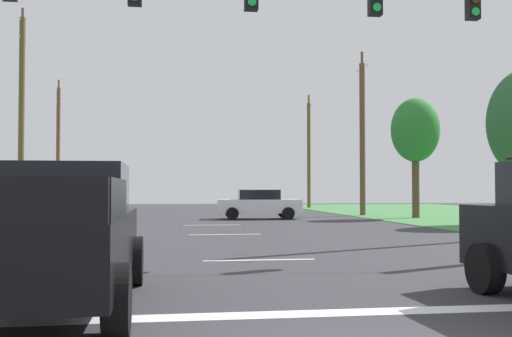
% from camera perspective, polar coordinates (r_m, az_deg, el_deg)
% --- Properties ---
extents(stop_bar_stripe, '(16.13, 0.45, 0.01)m').
position_cam_1_polar(stop_bar_stripe, '(8.28, 6.85, -12.84)').
color(stop_bar_stripe, white).
rests_on(stop_bar_stripe, ground).
extents(lane_dash_0, '(2.50, 0.15, 0.01)m').
position_cam_1_polar(lane_dash_0, '(14.10, 0.33, -8.27)').
color(lane_dash_0, white).
rests_on(lane_dash_0, ground).
extents(lane_dash_1, '(2.50, 0.15, 0.01)m').
position_cam_1_polar(lane_dash_1, '(21.83, -2.83, -5.98)').
color(lane_dash_1, white).
rests_on(lane_dash_1, ground).
extents(lane_dash_2, '(2.50, 0.15, 0.01)m').
position_cam_1_polar(lane_dash_2, '(27.43, -3.99, -5.12)').
color(lane_dash_2, white).
rests_on(lane_dash_2, ground).
extents(overhead_signal_span, '(19.00, 0.31, 7.52)m').
position_cam_1_polar(overhead_signal_span, '(15.11, -0.56, 8.70)').
color(overhead_signal_span, '#4C3E2D').
rests_on(overhead_signal_span, ground).
extents(pickup_truck, '(2.30, 5.41, 1.95)m').
position_cam_1_polar(pickup_truck, '(8.95, -17.95, -5.71)').
color(pickup_truck, black).
rests_on(pickup_truck, ground).
extents(distant_car_crossing_white, '(4.41, 2.24, 1.52)m').
position_cam_1_polar(distant_car_crossing_white, '(32.77, 0.26, -3.21)').
color(distant_car_crossing_white, silver).
rests_on(distant_car_crossing_white, ground).
extents(utility_pole_far_right, '(0.33, 1.83, 9.66)m').
position_cam_1_polar(utility_pole_far_right, '(37.56, 9.60, 2.83)').
color(utility_pole_far_right, brown).
rests_on(utility_pole_far_right, ground).
extents(utility_pole_near_left, '(0.28, 1.81, 9.25)m').
position_cam_1_polar(utility_pole_near_left, '(51.60, 4.81, 1.38)').
color(utility_pole_near_left, brown).
rests_on(utility_pole_near_left, ground).
extents(utility_pole_distant_right, '(0.32, 1.62, 11.40)m').
position_cam_1_polar(utility_pole_distant_right, '(36.44, -20.45, 4.73)').
color(utility_pole_distant_right, brown).
rests_on(utility_pole_distant_right, ground).
extents(utility_pole_distant_left, '(0.29, 1.97, 10.02)m').
position_cam_1_polar(utility_pole_distant_left, '(51.03, -17.47, 2.09)').
color(utility_pole_distant_left, brown).
rests_on(utility_pole_distant_left, ground).
extents(tree_roadside_far_right, '(2.58, 2.58, 6.43)m').
position_cam_1_polar(tree_roadside_far_right, '(34.78, 14.21, 3.29)').
color(tree_roadside_far_right, brown).
rests_on(tree_roadside_far_right, ground).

